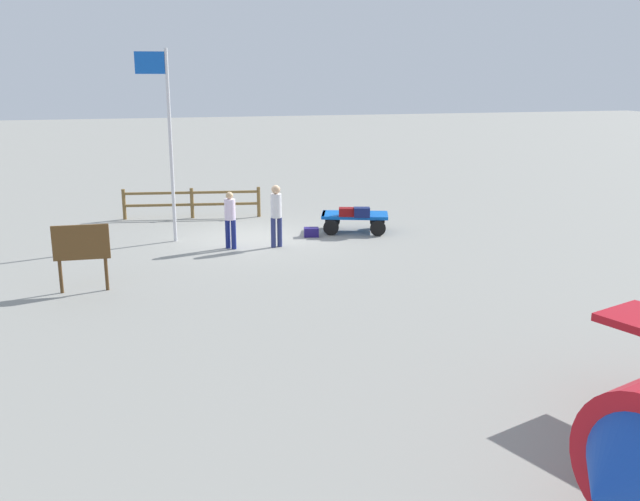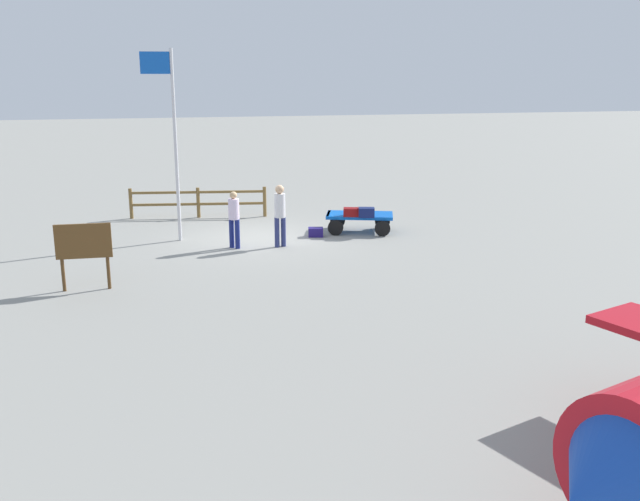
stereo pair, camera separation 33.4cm
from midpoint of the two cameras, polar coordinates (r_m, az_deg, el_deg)
ground_plane at (r=21.22m, az=-5.50°, el=0.97°), size 120.00×120.00×0.00m
luggage_cart at (r=21.99m, az=2.36°, el=2.65°), size 2.29×1.74×0.58m
suitcase_dark at (r=21.43m, az=2.99°, el=3.14°), size 0.55×0.44×0.29m
suitcase_maroon at (r=21.55m, az=1.80°, el=3.16°), size 0.59×0.47×0.25m
suitcase_navy at (r=21.36m, az=-1.17°, el=1.50°), size 0.50×0.39×0.27m
worker_lead at (r=19.94m, az=-4.08°, el=3.21°), size 0.38×0.38×1.80m
worker_trailing at (r=19.91m, az=-7.83°, el=2.76°), size 0.44×0.44×1.64m
flagpole at (r=20.79m, az=-12.89°, el=9.56°), size 0.92×0.10×5.55m
signboard at (r=16.73m, az=-19.45°, el=0.27°), size 1.25×0.12×1.56m
wooden_fence at (r=24.46m, az=-10.80°, el=4.02°), size 4.64×0.83×1.04m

